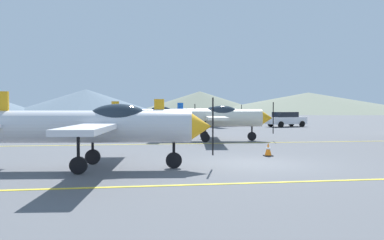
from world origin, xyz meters
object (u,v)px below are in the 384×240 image
Objects in this scene: traffic_cone_front at (268,149)px; airplane_near at (101,125)px; airplane_back at (210,113)px; airplane_far at (154,115)px; car_sedan at (286,119)px; airplane_mid at (213,117)px.

airplane_near is at bearing -159.33° from traffic_cone_front.
airplane_back is 27.51m from traffic_cone_front.
airplane_far is 16.04m from car_sedan.
airplane_near is 1.00× the size of airplane_back.
airplane_far is at bearing 81.93° from airplane_near.
airplane_far is 1.89× the size of car_sedan.
traffic_cone_front is (-2.85, -27.33, -1.19)m from airplane_back.
car_sedan is at bearing 57.31° from airplane_near.
airplane_mid reaches higher than car_sedan.
traffic_cone_front is at bearing -113.49° from car_sedan.
airplane_near is at bearing -119.39° from airplane_mid.
airplane_mid is 14.89× the size of traffic_cone_front.
airplane_near is 1.00× the size of airplane_mid.
airplane_far is (3.01, 21.26, 0.00)m from airplane_near.
airplane_far reaches higher than traffic_cone_front.
airplane_mid is 10.87m from airplane_far.
airplane_near and airplane_back have the same top height.
car_sedan is at bearing -15.91° from airplane_back.
airplane_near is 1.00× the size of airplane_far.
airplane_far is at bearing 101.58° from traffic_cone_front.
airplane_far is 19.10m from traffic_cone_front.
car_sedan is 27.31m from traffic_cone_front.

